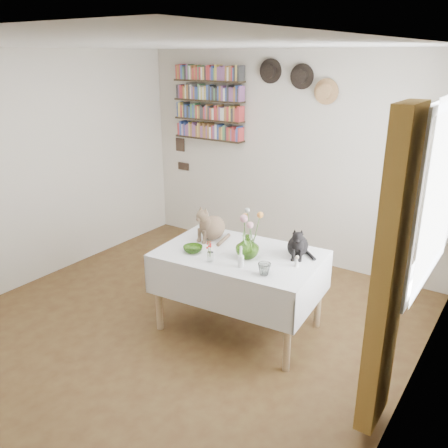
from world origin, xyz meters
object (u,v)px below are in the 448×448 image
Objects in this scene: dining_table at (239,272)px; bookshelf_unit at (209,103)px; tabby_cat at (213,221)px; flower_vase at (247,246)px; black_cat at (298,241)px.

bookshelf_unit is (-1.57, 1.72, 1.27)m from dining_table.
tabby_cat is 2.15m from bookshelf_unit.
dining_table is 7.02× the size of flower_vase.
bookshelf_unit is at bearing 121.13° from black_cat.
black_cat reaches higher than dining_table.
black_cat reaches higher than flower_vase.
dining_table is 0.56m from tabby_cat.
tabby_cat is at bearing 163.01° from black_cat.
bookshelf_unit reaches higher than black_cat.
black_cat is at bearing 18.59° from tabby_cat.
tabby_cat is 1.64× the size of flower_vase.
tabby_cat is at bearing 159.35° from dining_table.
flower_vase is at bearing -23.79° from dining_table.
flower_vase is at bearing -163.23° from black_cat.
bookshelf_unit is at bearing 133.52° from flower_vase.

